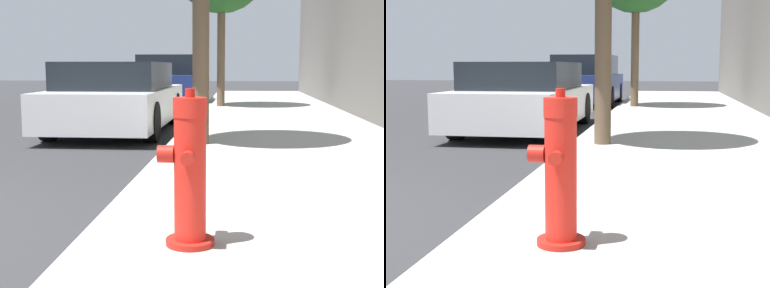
# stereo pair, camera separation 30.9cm
# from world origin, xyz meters

# --- Properties ---
(sidewalk_slab) EXTENTS (3.39, 40.00, 0.12)m
(sidewalk_slab) POSITION_xyz_m (3.78, 0.00, 0.06)
(sidewalk_slab) COLOR #A8A59E
(sidewalk_slab) RESTS_ON ground_plane
(fire_hydrant) EXTENTS (0.33, 0.34, 0.91)m
(fire_hydrant) POSITION_xyz_m (2.78, -0.02, 0.54)
(fire_hydrant) COLOR red
(fire_hydrant) RESTS_ON sidewalk_slab
(parked_car_near) EXTENTS (1.82, 4.37, 1.22)m
(parked_car_near) POSITION_xyz_m (0.90, 6.31, 0.60)
(parked_car_near) COLOR silver
(parked_car_near) RESTS_ON ground_plane
(parked_car_mid) EXTENTS (1.88, 4.33, 1.48)m
(parked_car_mid) POSITION_xyz_m (0.96, 13.12, 0.71)
(parked_car_mid) COLOR navy
(parked_car_mid) RESTS_ON ground_plane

